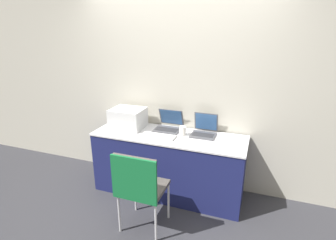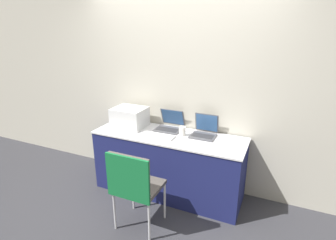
# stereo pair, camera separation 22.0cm
# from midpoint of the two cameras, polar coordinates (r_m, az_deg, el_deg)

# --- Properties ---
(ground_plane) EXTENTS (14.00, 14.00, 0.00)m
(ground_plane) POSITION_cam_midpoint_polar(r_m,az_deg,el_deg) (3.37, -3.65, -17.85)
(ground_plane) COLOR #333338
(wall_back) EXTENTS (8.00, 0.05, 2.60)m
(wall_back) POSITION_cam_midpoint_polar(r_m,az_deg,el_deg) (3.39, 0.38, 6.79)
(wall_back) COLOR #B7B2A3
(wall_back) RESTS_ON ground_plane
(table) EXTENTS (1.88, 0.63, 0.80)m
(table) POSITION_cam_midpoint_polar(r_m,az_deg,el_deg) (3.39, -1.72, -9.53)
(table) COLOR #191E51
(table) RESTS_ON ground_plane
(printer) EXTENTS (0.42, 0.35, 0.25)m
(printer) POSITION_cam_midpoint_polar(r_m,az_deg,el_deg) (3.47, -10.52, 0.52)
(printer) COLOR silver
(printer) RESTS_ON table
(laptop_left) EXTENTS (0.32, 0.34, 0.24)m
(laptop_left) POSITION_cam_midpoint_polar(r_m,az_deg,el_deg) (3.38, -1.74, -1.14)
(laptop_left) COLOR #4C4C51
(laptop_left) RESTS_ON table
(laptop_right) EXTENTS (0.29, 0.29, 0.25)m
(laptop_right) POSITION_cam_midpoint_polar(r_m,az_deg,el_deg) (3.22, 5.96, -2.24)
(laptop_right) COLOR #4C4C51
(laptop_right) RESTS_ON table
(external_keyboard) EXTENTS (0.42, 0.16, 0.02)m
(external_keyboard) POSITION_cam_midpoint_polar(r_m,az_deg,el_deg) (3.16, -4.18, -3.55)
(external_keyboard) COLOR silver
(external_keyboard) RESTS_ON table
(coffee_cup) EXTENTS (0.08, 0.08, 0.11)m
(coffee_cup) POSITION_cam_midpoint_polar(r_m,az_deg,el_deg) (3.18, 1.20, -2.39)
(coffee_cup) COLOR white
(coffee_cup) RESTS_ON table
(chair) EXTENTS (0.47, 0.43, 0.91)m
(chair) POSITION_cam_midpoint_polar(r_m,az_deg,el_deg) (2.69, -8.78, -13.54)
(chair) COLOR #4C4742
(chair) RESTS_ON ground_plane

